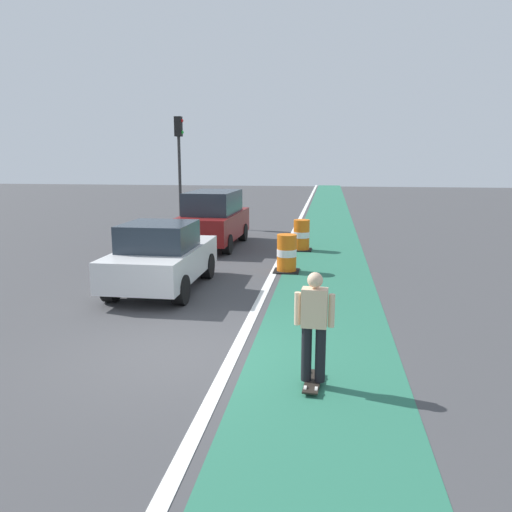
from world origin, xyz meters
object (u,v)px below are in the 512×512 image
Objects in this scene: parked_sedan_nearest at (162,257)px; traffic_barrel_mid at (302,235)px; traffic_barrel_front at (287,254)px; traffic_light_corner at (179,152)px; parked_suv_second at (214,219)px; skateboarder_on_lane at (314,326)px.

parked_sedan_nearest is 6.67m from traffic_barrel_mid.
parked_sedan_nearest is 3.78m from traffic_barrel_front.
traffic_barrel_mid is at bearing 61.95° from parked_sedan_nearest.
traffic_light_corner is (-5.85, 9.09, 2.97)m from traffic_barrel_front.
traffic_light_corner is (-6.08, 5.61, 2.97)m from traffic_barrel_mid.
parked_suv_second is (-0.13, 6.25, 0.20)m from parked_sedan_nearest.
parked_sedan_nearest is 6.25m from parked_suv_second.
traffic_barrel_front is 3.49m from traffic_barrel_mid.
parked_suv_second is 6.45m from traffic_light_corner.
parked_suv_second is (-4.03, 11.16, 0.12)m from skateboarder_on_lane.
traffic_barrel_mid is at bearing 86.17° from traffic_barrel_front.
traffic_light_corner is at bearing 104.36° from parked_sedan_nearest.
parked_sedan_nearest is at bearing 128.49° from skateboarder_on_lane.
skateboarder_on_lane is 0.36× the size of parked_suv_second.
traffic_barrel_mid is (0.23, 3.48, 0.00)m from traffic_barrel_front.
traffic_barrel_mid is at bearing -42.72° from traffic_light_corner.
traffic_light_corner reaches higher than parked_sedan_nearest.
parked_sedan_nearest reaches higher than traffic_barrel_mid.
skateboarder_on_lane is 11.87m from parked_suv_second.
parked_sedan_nearest is 0.89× the size of parked_suv_second.
traffic_barrel_front is at bearing -57.26° from traffic_light_corner.
traffic_light_corner reaches higher than traffic_barrel_front.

